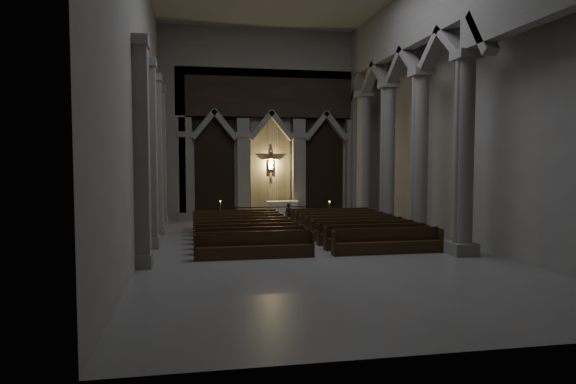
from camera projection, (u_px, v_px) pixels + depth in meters
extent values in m
plane|color=gray|center=(313.00, 249.00, 21.85)|extent=(24.00, 24.00, 0.00)
cube|color=#A09D95|center=(270.00, 126.00, 33.24)|extent=(14.00, 0.10, 12.00)
cube|color=#A09D95|center=(462.00, 43.00, 9.70)|extent=(14.00, 0.10, 12.00)
cube|color=#A09D95|center=(140.00, 104.00, 20.17)|extent=(0.10, 24.00, 12.00)
cube|color=#A09D95|center=(467.00, 110.00, 22.77)|extent=(0.10, 24.00, 12.00)
cube|color=gray|center=(186.00, 169.00, 31.92)|extent=(0.80, 0.50, 6.40)
cube|color=gray|center=(186.00, 216.00, 32.11)|extent=(1.05, 0.70, 0.50)
cube|color=gray|center=(185.00, 135.00, 31.79)|extent=(1.00, 0.65, 0.35)
cube|color=gray|center=(243.00, 169.00, 32.59)|extent=(0.80, 0.50, 6.40)
cube|color=gray|center=(244.00, 215.00, 32.78)|extent=(1.05, 0.70, 0.50)
cube|color=gray|center=(243.00, 135.00, 32.46)|extent=(1.00, 0.65, 0.35)
cube|color=gray|center=(299.00, 169.00, 33.26)|extent=(0.80, 0.50, 6.40)
cube|color=gray|center=(299.00, 214.00, 33.44)|extent=(1.05, 0.70, 0.50)
cube|color=gray|center=(299.00, 136.00, 33.12)|extent=(1.00, 0.65, 0.35)
cube|color=gray|center=(352.00, 169.00, 33.93)|extent=(0.80, 0.50, 6.40)
cube|color=gray|center=(352.00, 213.00, 34.11)|extent=(1.05, 0.70, 0.50)
cube|color=gray|center=(352.00, 136.00, 33.79)|extent=(1.00, 0.65, 0.35)
cube|color=black|center=(215.00, 164.00, 32.58)|extent=(2.60, 0.15, 7.00)
cube|color=tan|center=(270.00, 164.00, 33.25)|extent=(2.60, 0.15, 7.00)
cube|color=black|center=(324.00, 164.00, 33.92)|extent=(2.60, 0.15, 7.00)
cube|color=black|center=(271.00, 93.00, 32.62)|extent=(12.00, 0.50, 3.00)
cube|color=gray|center=(172.00, 148.00, 31.69)|extent=(1.60, 0.50, 9.00)
cube|color=gray|center=(364.00, 149.00, 33.99)|extent=(1.60, 0.50, 9.00)
cube|color=gray|center=(271.00, 54.00, 32.46)|extent=(14.00, 0.50, 3.00)
plane|color=#E9AF68|center=(271.00, 164.00, 33.22)|extent=(1.50, 0.00, 1.50)
cube|color=brown|center=(271.00, 164.00, 33.13)|extent=(0.13, 0.08, 1.80)
cube|color=brown|center=(271.00, 159.00, 33.11)|extent=(1.10, 0.08, 0.13)
cube|color=tan|center=(271.00, 165.00, 33.08)|extent=(0.26, 0.10, 0.60)
sphere|color=tan|center=(271.00, 159.00, 33.05)|extent=(0.17, 0.17, 0.17)
cylinder|color=tan|center=(267.00, 159.00, 33.00)|extent=(0.45, 0.08, 0.08)
cylinder|color=tan|center=(275.00, 159.00, 33.10)|extent=(0.45, 0.08, 0.08)
cube|color=gray|center=(363.00, 216.00, 32.17)|extent=(1.00, 1.00, 0.50)
cylinder|color=gray|center=(363.00, 156.00, 31.93)|extent=(0.70, 0.70, 7.50)
cube|color=gray|center=(364.00, 94.00, 31.69)|extent=(0.95, 0.95, 0.35)
cube|color=gray|center=(387.00, 224.00, 28.25)|extent=(1.00, 1.00, 0.50)
cylinder|color=gray|center=(388.00, 156.00, 28.01)|extent=(0.70, 0.70, 7.50)
cube|color=gray|center=(388.00, 85.00, 27.77)|extent=(0.95, 0.95, 0.35)
cube|color=gray|center=(418.00, 234.00, 24.32)|extent=(1.00, 1.00, 0.50)
cylinder|color=gray|center=(420.00, 155.00, 24.09)|extent=(0.70, 0.70, 7.50)
cube|color=gray|center=(421.00, 72.00, 23.84)|extent=(0.95, 0.95, 0.35)
cube|color=gray|center=(462.00, 249.00, 20.40)|extent=(1.00, 1.00, 0.50)
cylinder|color=gray|center=(464.00, 154.00, 20.16)|extent=(0.70, 0.70, 7.50)
cube|color=gray|center=(466.00, 55.00, 19.92)|extent=(0.95, 0.95, 0.35)
cube|color=gray|center=(437.00, 2.00, 22.20)|extent=(0.55, 24.00, 2.80)
cube|color=gray|center=(354.00, 147.00, 33.76)|extent=(0.55, 1.20, 9.20)
cube|color=gray|center=(162.00, 220.00, 29.90)|extent=(0.60, 1.00, 0.50)
cube|color=gray|center=(161.00, 156.00, 29.66)|extent=(0.50, 0.80, 7.50)
cube|color=gray|center=(160.00, 89.00, 29.42)|extent=(0.60, 1.00, 0.35)
cube|color=gray|center=(158.00, 230.00, 25.98)|extent=(0.60, 1.00, 0.50)
cube|color=gray|center=(157.00, 156.00, 25.74)|extent=(0.50, 0.80, 7.50)
cube|color=gray|center=(156.00, 78.00, 25.50)|extent=(0.60, 1.00, 0.35)
cube|color=gray|center=(152.00, 242.00, 22.05)|extent=(0.60, 1.00, 0.50)
cube|color=gray|center=(151.00, 155.00, 21.82)|extent=(0.50, 0.80, 7.50)
cube|color=gray|center=(149.00, 63.00, 21.57)|extent=(0.60, 1.00, 0.35)
cube|color=gray|center=(144.00, 260.00, 18.13)|extent=(0.60, 1.00, 0.50)
cube|color=gray|center=(142.00, 154.00, 17.89)|extent=(0.50, 0.80, 7.50)
cube|color=gray|center=(140.00, 42.00, 17.65)|extent=(0.60, 1.00, 0.35)
cube|color=gray|center=(274.00, 219.00, 32.24)|extent=(8.50, 2.60, 0.15)
cube|color=beige|center=(283.00, 209.00, 32.69)|extent=(1.84, 0.71, 0.97)
cube|color=white|center=(283.00, 201.00, 32.66)|extent=(1.99, 0.80, 0.04)
cube|color=black|center=(278.00, 207.00, 30.50)|extent=(5.14, 0.05, 0.05)
cube|color=black|center=(235.00, 216.00, 30.05)|extent=(0.09, 0.09, 1.03)
cube|color=black|center=(320.00, 214.00, 31.01)|extent=(0.09, 0.09, 1.03)
cylinder|color=black|center=(244.00, 216.00, 30.15)|extent=(0.02, 0.02, 0.95)
cylinder|color=black|center=(252.00, 216.00, 30.25)|extent=(0.02, 0.02, 0.95)
cylinder|color=black|center=(261.00, 216.00, 30.34)|extent=(0.02, 0.02, 0.95)
cylinder|color=black|center=(270.00, 215.00, 30.44)|extent=(0.02, 0.02, 0.95)
cylinder|color=black|center=(278.00, 215.00, 30.53)|extent=(0.02, 0.02, 0.95)
cylinder|color=black|center=(287.00, 215.00, 30.63)|extent=(0.02, 0.02, 0.95)
cylinder|color=black|center=(295.00, 215.00, 30.72)|extent=(0.02, 0.02, 0.95)
cylinder|color=black|center=(303.00, 215.00, 30.82)|extent=(0.02, 0.02, 0.95)
cylinder|color=black|center=(312.00, 215.00, 30.91)|extent=(0.02, 0.02, 0.95)
cylinder|color=#AD9235|center=(221.00, 222.00, 30.78)|extent=(0.22, 0.22, 0.05)
cylinder|color=#AD9235|center=(221.00, 214.00, 30.75)|extent=(0.03, 0.03, 1.06)
cylinder|color=#AD9235|center=(221.00, 205.00, 30.71)|extent=(0.11, 0.11, 0.02)
cylinder|color=white|center=(221.00, 203.00, 30.71)|extent=(0.04, 0.04, 0.18)
sphere|color=#FDBC58|center=(221.00, 202.00, 30.70)|extent=(0.04, 0.04, 0.04)
cylinder|color=#AD9235|center=(329.00, 222.00, 31.16)|extent=(0.21, 0.21, 0.04)
cylinder|color=#AD9235|center=(329.00, 213.00, 31.13)|extent=(0.03, 0.03, 1.03)
cylinder|color=#AD9235|center=(329.00, 205.00, 31.09)|extent=(0.11, 0.11, 0.02)
cylinder|color=white|center=(329.00, 203.00, 31.09)|extent=(0.04, 0.04, 0.18)
sphere|color=#FDBC58|center=(329.00, 202.00, 31.08)|extent=(0.04, 0.04, 0.04)
cube|color=black|center=(236.00, 224.00, 28.16)|extent=(4.55, 0.43, 0.49)
cube|color=black|center=(235.00, 215.00, 28.33)|extent=(4.55, 0.08, 0.54)
cube|color=black|center=(193.00, 221.00, 27.72)|extent=(0.06, 0.49, 0.97)
cube|color=black|center=(276.00, 219.00, 28.57)|extent=(0.06, 0.49, 0.97)
cube|color=black|center=(331.00, 222.00, 29.16)|extent=(4.55, 0.43, 0.49)
cube|color=black|center=(330.00, 213.00, 29.33)|extent=(4.55, 0.08, 0.54)
cube|color=black|center=(291.00, 219.00, 28.72)|extent=(0.06, 0.49, 0.97)
cube|color=black|center=(369.00, 217.00, 29.57)|extent=(0.06, 0.49, 0.97)
cube|color=black|center=(238.00, 227.00, 26.95)|extent=(4.55, 0.43, 0.49)
cube|color=black|center=(237.00, 217.00, 27.12)|extent=(4.55, 0.08, 0.54)
cube|color=black|center=(194.00, 224.00, 26.51)|extent=(0.06, 0.49, 0.97)
cube|color=black|center=(280.00, 222.00, 27.35)|extent=(0.06, 0.49, 0.97)
cube|color=black|center=(337.00, 225.00, 27.95)|extent=(4.55, 0.43, 0.49)
cube|color=black|center=(336.00, 215.00, 28.12)|extent=(4.55, 0.08, 0.54)
cube|color=black|center=(296.00, 221.00, 27.51)|extent=(0.06, 0.49, 0.97)
cube|color=black|center=(376.00, 219.00, 28.35)|extent=(0.06, 0.49, 0.97)
cube|color=black|center=(240.00, 230.00, 25.73)|extent=(4.55, 0.43, 0.49)
cube|color=black|center=(239.00, 220.00, 25.90)|extent=(4.55, 0.08, 0.54)
cube|color=black|center=(194.00, 227.00, 25.30)|extent=(0.06, 0.49, 0.97)
cube|color=black|center=(284.00, 225.00, 26.14)|extent=(0.06, 0.49, 0.97)
cube|color=black|center=(343.00, 228.00, 26.74)|extent=(4.55, 0.43, 0.49)
cube|color=black|center=(342.00, 218.00, 26.91)|extent=(4.55, 0.08, 0.54)
cube|color=black|center=(301.00, 224.00, 26.30)|extent=(0.06, 0.49, 0.97)
cube|color=black|center=(385.00, 222.00, 27.14)|extent=(0.06, 0.49, 0.97)
cube|color=black|center=(242.00, 234.00, 24.52)|extent=(4.55, 0.43, 0.49)
cube|color=black|center=(242.00, 223.00, 24.69)|extent=(4.55, 0.08, 0.54)
cube|color=black|center=(194.00, 230.00, 24.09)|extent=(0.06, 0.49, 0.97)
cube|color=black|center=(289.00, 228.00, 24.93)|extent=(0.06, 0.49, 0.97)
cube|color=black|center=(350.00, 231.00, 25.52)|extent=(4.55, 0.43, 0.49)
cube|color=black|center=(349.00, 220.00, 25.69)|extent=(4.55, 0.08, 0.54)
cube|color=black|center=(306.00, 227.00, 25.09)|extent=(0.06, 0.49, 0.97)
cube|color=black|center=(394.00, 225.00, 25.93)|extent=(0.06, 0.49, 0.97)
cube|color=black|center=(245.00, 238.00, 23.31)|extent=(4.55, 0.43, 0.49)
cube|color=black|center=(244.00, 226.00, 23.48)|extent=(4.55, 0.08, 0.54)
cube|color=black|center=(194.00, 234.00, 22.87)|extent=(0.06, 0.49, 0.97)
cube|color=black|center=(294.00, 231.00, 23.72)|extent=(0.06, 0.49, 0.97)
cube|color=black|center=(358.00, 235.00, 24.31)|extent=(4.55, 0.43, 0.49)
cube|color=black|center=(357.00, 223.00, 24.48)|extent=(4.55, 0.08, 0.54)
cube|color=black|center=(312.00, 231.00, 23.87)|extent=(0.06, 0.49, 0.97)
cube|color=black|center=(403.00, 228.00, 24.72)|extent=(0.06, 0.49, 0.97)
cube|color=black|center=(248.00, 242.00, 22.10)|extent=(4.55, 0.43, 0.49)
cube|color=black|center=(247.00, 230.00, 22.27)|extent=(4.55, 0.08, 0.54)
cube|color=black|center=(194.00, 238.00, 21.66)|extent=(0.06, 0.49, 0.97)
cube|color=black|center=(299.00, 235.00, 22.50)|extent=(0.06, 0.49, 0.97)
cube|color=black|center=(367.00, 238.00, 23.10)|extent=(4.55, 0.43, 0.49)
cube|color=black|center=(366.00, 227.00, 23.27)|extent=(4.55, 0.08, 0.54)
cube|color=black|center=(318.00, 234.00, 22.66)|extent=(0.06, 0.49, 0.97)
cube|color=black|center=(414.00, 232.00, 23.51)|extent=(0.06, 0.49, 0.97)
cube|color=black|center=(251.00, 247.00, 20.89)|extent=(4.55, 0.43, 0.49)
cube|color=black|center=(250.00, 234.00, 21.06)|extent=(4.55, 0.08, 0.54)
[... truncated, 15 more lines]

